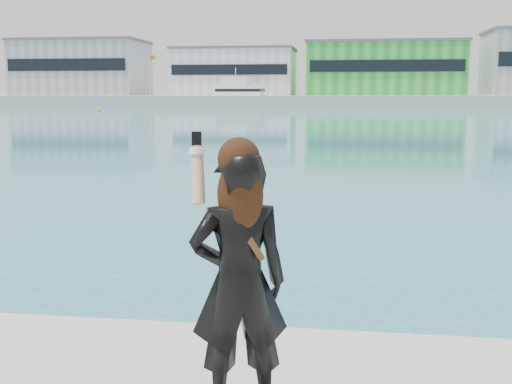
# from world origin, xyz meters

# --- Properties ---
(far_quay) EXTENTS (320.00, 40.00, 2.00)m
(far_quay) POSITION_xyz_m (0.00, 130.00, 1.00)
(far_quay) COLOR #9E9E99
(far_quay) RESTS_ON ground
(warehouse_grey_left) EXTENTS (26.52, 16.36, 11.50)m
(warehouse_grey_left) POSITION_xyz_m (-55.00, 127.98, 7.76)
(warehouse_grey_left) COLOR gray
(warehouse_grey_left) RESTS_ON far_quay
(warehouse_white) EXTENTS (24.48, 15.35, 9.50)m
(warehouse_white) POSITION_xyz_m (-22.00, 127.98, 6.76)
(warehouse_white) COLOR silver
(warehouse_white) RESTS_ON far_quay
(warehouse_green) EXTENTS (30.60, 16.36, 10.50)m
(warehouse_green) POSITION_xyz_m (8.00, 127.98, 7.26)
(warehouse_green) COLOR green
(warehouse_green) RESTS_ON far_quay
(flagpole_left) EXTENTS (1.28, 0.16, 8.00)m
(flagpole_left) POSITION_xyz_m (-37.91, 121.00, 6.54)
(flagpole_left) COLOR silver
(flagpole_left) RESTS_ON far_quay
(flagpole_right) EXTENTS (1.28, 0.16, 8.00)m
(flagpole_right) POSITION_xyz_m (22.09, 121.00, 6.54)
(flagpole_right) COLOR silver
(flagpole_right) RESTS_ON far_quay
(motor_yacht) EXTENTS (15.78, 6.18, 7.17)m
(motor_yacht) POSITION_xyz_m (-18.54, 115.49, 2.02)
(motor_yacht) COLOR silver
(motor_yacht) RESTS_ON ground
(buoy_far) EXTENTS (0.50, 0.50, 0.50)m
(buoy_far) POSITION_xyz_m (-33.27, 81.84, 0.00)
(buoy_far) COLOR #D9C00B
(buoy_far) RESTS_ON ground
(woman) EXTENTS (0.65, 0.52, 1.64)m
(woman) POSITION_xyz_m (0.29, -0.39, 1.63)
(woman) COLOR black
(woman) RESTS_ON near_quay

